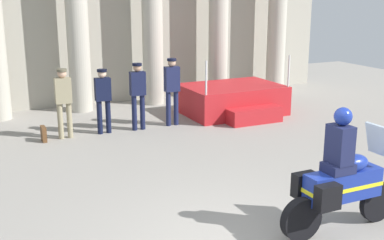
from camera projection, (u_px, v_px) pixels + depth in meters
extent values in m
cylinder|color=#B2AD9E|center=(77.00, 20.00, 14.17)|extent=(0.63, 0.63, 5.31)
cylinder|color=#B2AD9E|center=(152.00, 18.00, 15.13)|extent=(0.63, 0.63, 5.31)
cylinder|color=#B2AD9E|center=(218.00, 16.00, 16.08)|extent=(0.63, 0.63, 5.31)
cylinder|color=#B2AD9E|center=(277.00, 15.00, 17.03)|extent=(0.63, 0.63, 5.31)
cube|color=#B21E23|center=(232.00, 99.00, 14.46)|extent=(2.77, 1.96, 0.83)
cube|color=#B21E23|center=(254.00, 115.00, 13.44)|extent=(1.52, 0.50, 0.41)
cylinder|color=silver|center=(206.00, 78.00, 12.91)|extent=(0.05, 0.05, 0.90)
cylinder|color=silver|center=(289.00, 71.00, 14.00)|extent=(0.05, 0.05, 0.90)
cylinder|color=gray|center=(60.00, 121.00, 11.95)|extent=(0.13, 0.13, 0.87)
cylinder|color=gray|center=(70.00, 120.00, 12.04)|extent=(0.13, 0.13, 0.87)
cube|color=gray|center=(63.00, 91.00, 11.81)|extent=(0.39, 0.24, 0.61)
sphere|color=tan|center=(62.00, 74.00, 11.70)|extent=(0.21, 0.21, 0.21)
cylinder|color=brown|center=(62.00, 70.00, 11.68)|extent=(0.24, 0.24, 0.06)
cylinder|color=black|center=(100.00, 117.00, 12.37)|extent=(0.13, 0.13, 0.84)
cylinder|color=black|center=(108.00, 116.00, 12.46)|extent=(0.13, 0.13, 0.84)
cube|color=black|center=(103.00, 89.00, 12.24)|extent=(0.39, 0.24, 0.56)
sphere|color=beige|center=(102.00, 74.00, 12.14)|extent=(0.21, 0.21, 0.21)
cylinder|color=black|center=(102.00, 71.00, 12.12)|extent=(0.24, 0.24, 0.06)
cylinder|color=#141938|center=(134.00, 113.00, 12.68)|extent=(0.13, 0.13, 0.91)
cylinder|color=#141938|center=(142.00, 112.00, 12.77)|extent=(0.13, 0.13, 0.91)
cube|color=#141938|center=(138.00, 83.00, 12.53)|extent=(0.39, 0.24, 0.60)
sphere|color=tan|center=(137.00, 68.00, 12.43)|extent=(0.21, 0.21, 0.21)
cylinder|color=black|center=(137.00, 64.00, 12.41)|extent=(0.24, 0.24, 0.06)
cylinder|color=#191E42|center=(168.00, 109.00, 13.11)|extent=(0.13, 0.13, 0.92)
cylinder|color=#191E42|center=(176.00, 108.00, 13.20)|extent=(0.13, 0.13, 0.92)
cube|color=#191E42|center=(172.00, 79.00, 12.95)|extent=(0.39, 0.24, 0.65)
sphere|color=tan|center=(172.00, 63.00, 12.84)|extent=(0.21, 0.21, 0.21)
cylinder|color=black|center=(172.00, 60.00, 12.82)|extent=(0.24, 0.24, 0.06)
cylinder|color=black|center=(377.00, 202.00, 7.70)|extent=(0.64, 0.10, 0.64)
cylinder|color=black|center=(301.00, 219.00, 7.10)|extent=(0.64, 0.14, 0.64)
cube|color=navy|center=(343.00, 185.00, 7.30)|extent=(1.24, 0.33, 0.44)
ellipsoid|color=navy|center=(353.00, 163.00, 7.28)|extent=(0.52, 0.32, 0.26)
cube|color=yellow|center=(343.00, 186.00, 7.31)|extent=(1.26, 0.34, 0.06)
cube|color=silver|center=(378.00, 139.00, 7.39)|extent=(0.16, 0.40, 0.47)
cube|color=black|center=(304.00, 184.00, 7.32)|extent=(0.36, 0.18, 0.36)
cube|color=black|center=(328.00, 197.00, 6.87)|extent=(0.36, 0.18, 0.36)
cube|color=#191E42|center=(338.00, 168.00, 7.18)|extent=(0.40, 0.34, 0.14)
cube|color=#191E42|center=(340.00, 144.00, 7.09)|extent=(0.26, 0.36, 0.56)
sphere|color=navy|center=(343.00, 116.00, 6.99)|extent=(0.26, 0.26, 0.26)
cube|color=brown|center=(44.00, 134.00, 11.81)|extent=(0.10, 0.32, 0.36)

